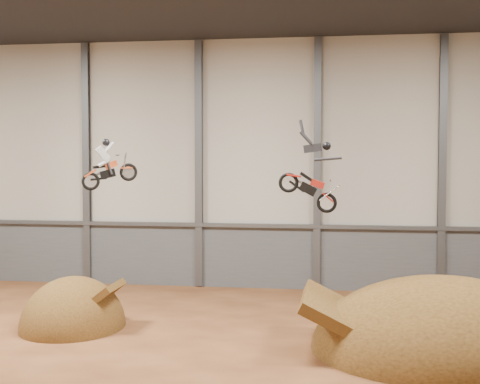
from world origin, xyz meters
name	(u,v)px	position (x,y,z in m)	size (l,w,h in m)	color
floor	(205,371)	(0.00, 0.00, 0.00)	(40.00, 40.00, 0.00)	#512A15
back_wall	(258,164)	(0.00, 15.00, 7.00)	(40.00, 0.10, 14.00)	#B8B1A3
lower_band_back	(257,257)	(0.00, 14.90, 1.75)	(39.80, 0.18, 3.50)	#4E5055
steel_rail	(257,226)	(0.00, 14.75, 3.55)	(39.80, 0.35, 0.20)	#47494F
steel_column_1	(87,164)	(-10.00, 14.80, 7.00)	(0.40, 0.36, 13.90)	#47494F
steel_column_2	(199,164)	(-3.33, 14.80, 7.00)	(0.40, 0.36, 13.90)	#47494F
steel_column_3	(317,164)	(3.33, 14.80, 7.00)	(0.40, 0.36, 13.90)	#47494F
steel_column_4	(442,164)	(10.00, 14.80, 7.00)	(0.40, 0.36, 13.90)	#47494F
takeoff_ramp	(73,327)	(-6.84, 4.97, 0.00)	(4.44, 5.12, 4.44)	#3E270F
landing_ramp	(443,352)	(8.49, 3.51, 0.00)	(9.97, 8.82, 5.75)	#3E270F
fmx_rider_a	(112,160)	(-5.05, 5.05, 7.27)	(2.38, 0.91, 2.15)	#CF4D1E
fmx_rider_b	(303,166)	(3.17, 3.39, 7.06)	(3.20, 0.91, 2.74)	red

